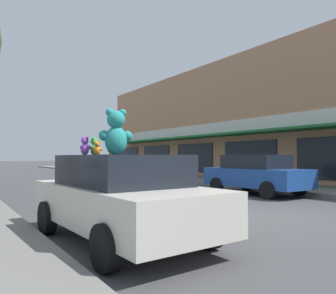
{
  "coord_description": "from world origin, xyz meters",
  "views": [
    {
      "loc": [
        -6.24,
        -5.4,
        1.45
      ],
      "look_at": [
        -0.09,
        3.68,
        1.79
      ],
      "focal_mm": 35.0,
      "sensor_mm": 36.0,
      "label": 1
    }
  ],
  "objects": [
    {
      "name": "teddy_bear_orange",
      "position": [
        -3.88,
        0.49,
        1.62
      ],
      "size": [
        0.2,
        0.16,
        0.27
      ],
      "rotation": [
        0.0,
        0.0,
        2.63
      ],
      "color": "orange",
      "rests_on": "plush_art_car"
    },
    {
      "name": "teddy_bear_yellow",
      "position": [
        -3.7,
        0.24,
        1.59
      ],
      "size": [
        0.16,
        0.11,
        0.22
      ],
      "rotation": [
        0.0,
        0.0,
        3.29
      ],
      "color": "yellow",
      "rests_on": "plush_art_car"
    },
    {
      "name": "plush_art_car",
      "position": [
        -3.73,
        -0.23,
        0.78
      ],
      "size": [
        2.09,
        4.14,
        1.49
      ],
      "rotation": [
        0.0,
        0.0,
        0.04
      ],
      "color": "beige",
      "rests_on": "ground_plane"
    },
    {
      "name": "teddy_bear_purple",
      "position": [
        -4.29,
        0.01,
        1.64
      ],
      "size": [
        0.18,
        0.24,
        0.32
      ],
      "rotation": [
        0.0,
        0.0,
        2.01
      ],
      "color": "purple",
      "rests_on": "plush_art_car"
    },
    {
      "name": "teddy_bear_giant",
      "position": [
        -3.86,
        -0.3,
        1.87
      ],
      "size": [
        0.6,
        0.41,
        0.79
      ],
      "rotation": [
        0.0,
        0.0,
        2.87
      ],
      "color": "teal",
      "rests_on": "plush_art_car"
    },
    {
      "name": "ground_plane",
      "position": [
        0.0,
        0.0,
        0.0
      ],
      "size": [
        260.0,
        260.0,
        0.0
      ],
      "primitive_type": "plane",
      "color": "#424244"
    },
    {
      "name": "teddy_bear_green",
      "position": [
        -3.88,
        0.65,
        1.65
      ],
      "size": [
        0.25,
        0.23,
        0.35
      ],
      "rotation": [
        0.0,
        0.0,
        3.81
      ],
      "color": "green",
      "rests_on": "plush_art_car"
    },
    {
      "name": "parked_car_far_center",
      "position": [
        3.78,
        3.28,
        0.81
      ],
      "size": [
        1.94,
        4.14,
        1.54
      ],
      "color": "#1E4793",
      "rests_on": "ground_plane"
    },
    {
      "name": "teddy_bear_cream",
      "position": [
        -3.75,
        -0.02,
        1.67
      ],
      "size": [
        0.21,
        0.28,
        0.38
      ],
      "rotation": [
        0.0,
        0.0,
        1.99
      ],
      "color": "beige",
      "rests_on": "plush_art_car"
    },
    {
      "name": "storefront_row",
      "position": [
        15.96,
        10.25,
        3.89
      ],
      "size": [
        16.8,
        30.6,
        7.79
      ],
      "color": "tan",
      "rests_on": "ground_plane"
    }
  ]
}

